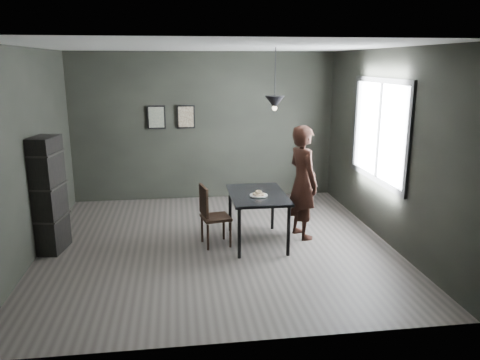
{
  "coord_description": "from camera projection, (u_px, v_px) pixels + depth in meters",
  "views": [
    {
      "loc": [
        -0.53,
        -6.42,
        2.6
      ],
      "look_at": [
        0.35,
        0.05,
        0.95
      ],
      "focal_mm": 35.0,
      "sensor_mm": 36.0,
      "label": 1
    }
  ],
  "objects": [
    {
      "name": "back_wall",
      "position": [
        205.0,
        127.0,
        8.93
      ],
      "size": [
        5.0,
        0.1,
        2.8
      ],
      "primitive_type": "cube",
      "color": "black",
      "rests_on": "ground"
    },
    {
      "name": "wood_chair",
      "position": [
        210.0,
        212.0,
        6.72
      ],
      "size": [
        0.46,
        0.46,
        0.9
      ],
      "rotation": [
        0.0,
        0.0,
        0.19
      ],
      "color": "black",
      "rests_on": "ground"
    },
    {
      "name": "ground",
      "position": [
        217.0,
        244.0,
        6.87
      ],
      "size": [
        5.0,
        5.0,
        0.0
      ],
      "primitive_type": "plane",
      "color": "#373330",
      "rests_on": "ground"
    },
    {
      "name": "donut_pile",
      "position": [
        259.0,
        194.0,
        6.63
      ],
      "size": [
        0.18,
        0.18,
        0.08
      ],
      "rotation": [
        0.0,
        0.0,
        -0.34
      ],
      "color": "beige",
      "rests_on": "white_plate"
    },
    {
      "name": "woman",
      "position": [
        303.0,
        182.0,
        6.99
      ],
      "size": [
        0.56,
        0.71,
        1.71
      ],
      "primitive_type": "imported",
      "rotation": [
        0.0,
        0.0,
        1.84
      ],
      "color": "black",
      "rests_on": "ground"
    },
    {
      "name": "framed_print_right",
      "position": [
        186.0,
        117.0,
        8.81
      ],
      "size": [
        0.34,
        0.04,
        0.44
      ],
      "color": "black",
      "rests_on": "ground"
    },
    {
      "name": "framed_print_left",
      "position": [
        156.0,
        117.0,
        8.74
      ],
      "size": [
        0.34,
        0.04,
        0.44
      ],
      "color": "black",
      "rests_on": "ground"
    },
    {
      "name": "window_assembly",
      "position": [
        379.0,
        131.0,
        7.0
      ],
      "size": [
        0.04,
        1.96,
        1.56
      ],
      "color": "white",
      "rests_on": "ground"
    },
    {
      "name": "cafe_table",
      "position": [
        257.0,
        199.0,
        6.79
      ],
      "size": [
        0.8,
        1.2,
        0.75
      ],
      "color": "black",
      "rests_on": "ground"
    },
    {
      "name": "pendant_lamp",
      "position": [
        275.0,
        102.0,
        6.58
      ],
      "size": [
        0.28,
        0.28,
        0.86
      ],
      "color": "black",
      "rests_on": "ground"
    },
    {
      "name": "ceiling",
      "position": [
        214.0,
        47.0,
        6.19
      ],
      "size": [
        5.0,
        5.0,
        0.02
      ],
      "color": "silver",
      "rests_on": "ground"
    },
    {
      "name": "shelf_unit",
      "position": [
        49.0,
        195.0,
        6.47
      ],
      "size": [
        0.39,
        0.59,
        1.63
      ],
      "primitive_type": "cube",
      "rotation": [
        0.0,
        0.0,
        -0.17
      ],
      "color": "black",
      "rests_on": "ground"
    },
    {
      "name": "white_plate",
      "position": [
        259.0,
        196.0,
        6.64
      ],
      "size": [
        0.23,
        0.23,
        0.01
      ],
      "primitive_type": "cylinder",
      "color": "white",
      "rests_on": "cafe_table"
    }
  ]
}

